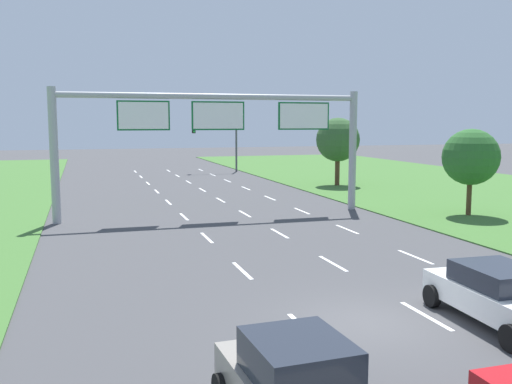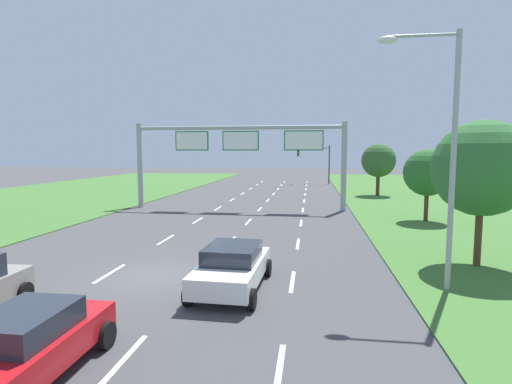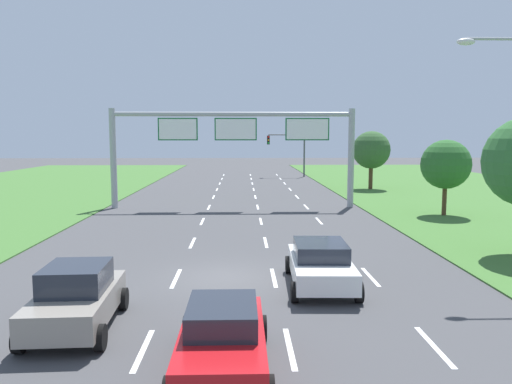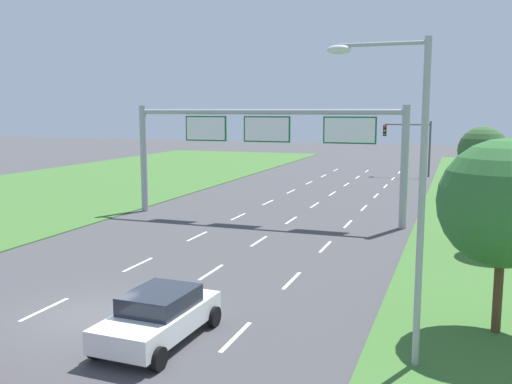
# 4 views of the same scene
# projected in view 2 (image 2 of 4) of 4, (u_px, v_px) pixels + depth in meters

# --- Properties ---
(ground_plane) EXTENTS (200.00, 200.00, 0.00)m
(ground_plane) POSITION_uv_depth(u_px,v_px,m) (153.00, 275.00, 15.08)
(ground_plane) COLOR #424244
(lane_dashes_inner_left) EXTENTS (0.14, 68.40, 0.01)m
(lane_dashes_inner_left) POSITION_uv_depth(u_px,v_px,m) (209.00, 214.00, 30.10)
(lane_dashes_inner_left) COLOR white
(lane_dashes_inner_left) RESTS_ON ground_plane
(lane_dashes_inner_right) EXTENTS (0.14, 68.40, 0.01)m
(lane_dashes_inner_right) POSITION_uv_depth(u_px,v_px,m) (255.00, 215.00, 29.62)
(lane_dashes_inner_right) COLOR white
(lane_dashes_inner_right) RESTS_ON ground_plane
(lane_dashes_slip) EXTENTS (0.14, 68.40, 0.01)m
(lane_dashes_slip) POSITION_uv_depth(u_px,v_px,m) (302.00, 216.00, 29.15)
(lane_dashes_slip) COLOR white
(lane_dashes_slip) RESTS_ON ground_plane
(car_near_red) EXTENTS (2.33, 4.45, 1.50)m
(car_near_red) POSITION_uv_depth(u_px,v_px,m) (232.00, 266.00, 13.52)
(car_near_red) COLOR white
(car_near_red) RESTS_ON ground_plane
(car_mid_lane) EXTENTS (2.07, 4.21, 1.47)m
(car_mid_lane) POSITION_uv_depth(u_px,v_px,m) (23.00, 347.00, 8.01)
(car_mid_lane) COLOR red
(car_mid_lane) RESTS_ON ground_plane
(sign_gantry) EXTENTS (17.24, 0.44, 7.00)m
(sign_gantry) POSITION_uv_depth(u_px,v_px,m) (241.00, 148.00, 32.16)
(sign_gantry) COLOR #9EA0A5
(sign_gantry) RESTS_ON ground_plane
(traffic_light_mast) EXTENTS (4.76, 0.49, 5.60)m
(traffic_light_mast) POSITION_uv_depth(u_px,v_px,m) (316.00, 157.00, 57.99)
(traffic_light_mast) COLOR #47494F
(traffic_light_mast) RESTS_ON ground_plane
(street_lamp) EXTENTS (2.61, 0.32, 8.50)m
(street_lamp) POSITION_uv_depth(u_px,v_px,m) (442.00, 139.00, 12.95)
(street_lamp) COLOR #9EA0A5
(street_lamp) RESTS_ON ground_plane
(roadside_tree_near) EXTENTS (3.81, 3.81, 5.91)m
(roadside_tree_near) POSITION_uv_depth(u_px,v_px,m) (482.00, 168.00, 15.79)
(roadside_tree_near) COLOR #513823
(roadside_tree_near) RESTS_ON ground_plane
(roadside_tree_mid) EXTENTS (3.11, 3.11, 4.85)m
(roadside_tree_mid) POSITION_uv_depth(u_px,v_px,m) (428.00, 173.00, 26.37)
(roadside_tree_mid) COLOR #513823
(roadside_tree_mid) RESTS_ON ground_plane
(roadside_tree_far) EXTENTS (3.55, 3.55, 5.55)m
(roadside_tree_far) POSITION_uv_depth(u_px,v_px,m) (379.00, 161.00, 42.06)
(roadside_tree_far) COLOR #513823
(roadside_tree_far) RESTS_ON ground_plane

